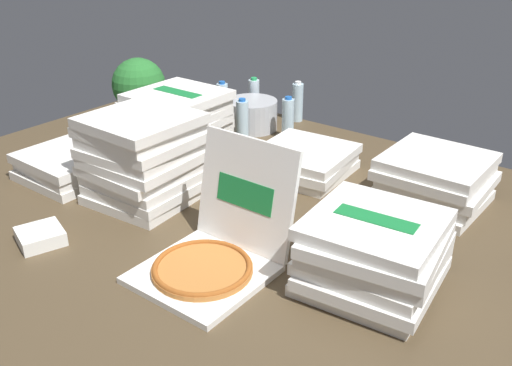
# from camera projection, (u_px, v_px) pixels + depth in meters

# --- Properties ---
(ground_plane) EXTENTS (3.20, 2.40, 0.02)m
(ground_plane) POSITION_uv_depth(u_px,v_px,m) (230.00, 221.00, 2.30)
(ground_plane) COLOR #4C3D28
(open_pizza_box) EXTENTS (0.40, 0.49, 0.42)m
(open_pizza_box) POSITION_uv_depth(u_px,v_px,m) (215.00, 249.00, 1.94)
(open_pizza_box) COLOR white
(open_pizza_box) RESTS_ON ground_plane
(pizza_stack_center_near) EXTENTS (0.45, 0.46, 0.13)m
(pizza_stack_center_near) POSITION_uv_depth(u_px,v_px,m) (304.00, 161.00, 2.67)
(pizza_stack_center_near) COLOR white
(pizza_stack_center_near) RESTS_ON ground_plane
(pizza_stack_right_mid) EXTENTS (0.45, 0.45, 0.34)m
(pizza_stack_right_mid) POSITION_uv_depth(u_px,v_px,m) (177.00, 124.00, 2.82)
(pizza_stack_right_mid) COLOR white
(pizza_stack_right_mid) RESTS_ON ground_plane
(pizza_stack_right_far) EXTENTS (0.43, 0.43, 0.21)m
(pizza_stack_right_far) POSITION_uv_depth(u_px,v_px,m) (435.00, 180.00, 2.38)
(pizza_stack_right_far) COLOR white
(pizza_stack_right_far) RESTS_ON ground_plane
(pizza_stack_right_near) EXTENTS (0.47, 0.47, 0.25)m
(pizza_stack_right_near) POSITION_uv_depth(u_px,v_px,m) (374.00, 254.00, 1.83)
(pizza_stack_right_near) COLOR white
(pizza_stack_right_near) RESTS_ON ground_plane
(pizza_stack_left_far) EXTENTS (0.44, 0.44, 0.38)m
(pizza_stack_left_far) POSITION_uv_depth(u_px,v_px,m) (144.00, 158.00, 2.38)
(pizza_stack_left_far) COLOR white
(pizza_stack_left_far) RESTS_ON ground_plane
(pizza_stack_left_mid) EXTENTS (0.43, 0.43, 0.13)m
(pizza_stack_left_mid) POSITION_uv_depth(u_px,v_px,m) (73.00, 164.00, 2.64)
(pizza_stack_left_mid) COLOR white
(pizza_stack_left_mid) RESTS_ON ground_plane
(ice_bucket) EXTENTS (0.29, 0.29, 0.17)m
(ice_bucket) POSITION_uv_depth(u_px,v_px,m) (252.00, 115.00, 3.21)
(ice_bucket) COLOR #B7BABF
(ice_bucket) RESTS_ON ground_plane
(water_bottle_0) EXTENTS (0.07, 0.07, 0.24)m
(water_bottle_0) POSITION_uv_depth(u_px,v_px,m) (288.00, 119.00, 3.05)
(water_bottle_0) COLOR silver
(water_bottle_0) RESTS_ON ground_plane
(water_bottle_1) EXTENTS (0.07, 0.07, 0.24)m
(water_bottle_1) POSITION_uv_depth(u_px,v_px,m) (222.00, 102.00, 3.32)
(water_bottle_1) COLOR silver
(water_bottle_1) RESTS_ON ground_plane
(water_bottle_2) EXTENTS (0.07, 0.07, 0.24)m
(water_bottle_2) POSITION_uv_depth(u_px,v_px,m) (254.00, 98.00, 3.40)
(water_bottle_2) COLOR silver
(water_bottle_2) RESTS_ON ground_plane
(water_bottle_3) EXTENTS (0.07, 0.07, 0.24)m
(water_bottle_3) POSITION_uv_depth(u_px,v_px,m) (242.00, 121.00, 3.02)
(water_bottle_3) COLOR silver
(water_bottle_3) RESTS_ON ground_plane
(water_bottle_4) EXTENTS (0.07, 0.07, 0.24)m
(water_bottle_4) POSITION_uv_depth(u_px,v_px,m) (297.00, 102.00, 3.32)
(water_bottle_4) COLOR silver
(water_bottle_4) RESTS_ON ground_plane
(potted_plant) EXTENTS (0.30, 0.30, 0.40)m
(potted_plant) POSITION_uv_depth(u_px,v_px,m) (140.00, 93.00, 3.18)
(potted_plant) COLOR #513323
(potted_plant) RESTS_ON ground_plane
(napkin_pile) EXTENTS (0.20, 0.20, 0.05)m
(napkin_pile) POSITION_uv_depth(u_px,v_px,m) (41.00, 236.00, 2.12)
(napkin_pile) COLOR white
(napkin_pile) RESTS_ON ground_plane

